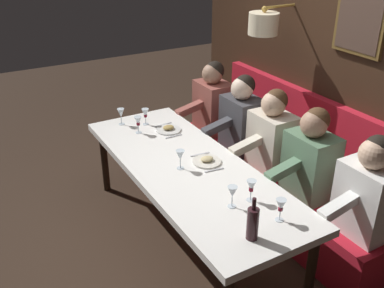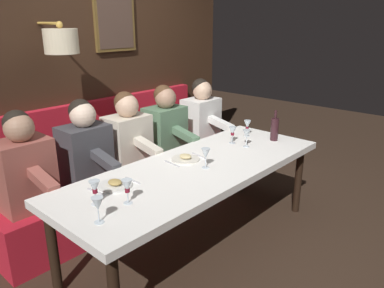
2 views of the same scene
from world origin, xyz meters
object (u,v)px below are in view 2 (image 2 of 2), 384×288
Objects in this scene: diner_farthest at (24,165)px; wine_glass_5 at (98,205)px; wine_glass_3 at (95,188)px; wine_glass_1 at (247,125)px; wine_glass_6 at (233,132)px; diner_near at (165,125)px; wine_glass_2 at (127,187)px; wine_bottle at (275,129)px; diner_far at (85,148)px; wine_glass_4 at (206,154)px; dining_table at (198,173)px; wine_glass_0 at (247,135)px; diner_nearest at (201,115)px; diner_middle at (128,136)px.

wine_glass_5 is at bearing 177.62° from diner_farthest.
wine_glass_5 is (-0.21, 0.12, 0.00)m from wine_glass_3.
wine_glass_3 is at bearing 93.59° from wine_glass_1.
diner_farthest reaches higher than wine_glass_6.
wine_glass_1 is (-0.71, -0.47, 0.04)m from diner_near.
wine_bottle is at bearing -90.51° from wine_glass_2.
wine_bottle is at bearing -115.98° from diner_farthest.
diner_far reaches higher than wine_glass_4.
wine_glass_3 is at bearing 93.33° from wine_glass_6.
wine_bottle reaches higher than dining_table.
diner_far is 1.46m from wine_glass_0.
wine_glass_5 is (-0.08, 1.07, 0.00)m from wine_glass_4.
diner_nearest reaches higher than wine_glass_2.
diner_middle is at bearing -38.72° from wine_glass_2.
diner_far is at bearing -17.82° from wine_glass_2.
wine_glass_5 is 1.00× the size of wine_glass_6.
wine_glass_3 is (0.14, 0.15, -0.00)m from wine_glass_2.
wine_bottle is (-0.09, -0.35, -0.00)m from wine_glass_0.
diner_nearest is at bearing -62.38° from wine_glass_2.
wine_glass_6 is at bearing 54.36° from wine_bottle.
diner_far reaches higher than wine_glass_5.
wine_glass_0 is at bearing 155.80° from diner_nearest.
diner_farthest reaches higher than wine_glass_3.
diner_middle is at bearing 42.47° from wine_glass_6.
wine_glass_0 is at bearing 122.93° from wine_glass_1.
diner_farthest is at bearing 66.28° from wine_glass_6.
wine_glass_6 is at bearing -166.45° from diner_near.
diner_far is at bearing 57.15° from wine_glass_6.
wine_glass_5 is at bearing 94.53° from wine_glass_4.
wine_glass_0 and wine_glass_5 have the same top height.
diner_farthest is 2.64× the size of wine_bottle.
wine_glass_6 is 0.43m from wine_bottle.
wine_glass_1 is (0.17, -0.95, 0.18)m from dining_table.
diner_middle is at bearing -90.00° from diner_far.
wine_glass_6 is (0.16, -0.00, -0.00)m from wine_glass_0.
diner_far is at bearing 51.78° from wine_glass_0.
wine_glass_5 is at bearing 99.23° from wine_glass_1.
wine_glass_1 is at bearing -79.92° from dining_table.
wine_glass_1 is at bearing -81.50° from wine_glass_2.
wine_glass_2 is at bearing 92.88° from wine_glass_0.
diner_nearest is 2.37m from wine_glass_5.
wine_glass_1 is at bearing 170.84° from diner_nearest.
wine_glass_2 is at bearing 98.50° from wine_glass_1.
wine_glass_5 is at bearing 103.95° from wine_glass_2.
wine_glass_2 is (-0.97, 0.31, 0.04)m from diner_far.
diner_farthest is 4.82× the size of wine_glass_6.
diner_nearest is 0.99m from wine_bottle.
diner_middle reaches higher than wine_bottle.
diner_near is 4.82× the size of wine_glass_6.
wine_glass_0 is (-0.02, -0.66, 0.18)m from dining_table.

